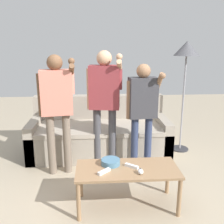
% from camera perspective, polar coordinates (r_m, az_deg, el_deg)
% --- Properties ---
extents(ground_plane, '(12.00, 12.00, 0.00)m').
position_cam_1_polar(ground_plane, '(3.00, 0.36, -19.75)').
color(ground_plane, tan).
extents(couch, '(2.14, 0.92, 0.87)m').
position_cam_1_polar(couch, '(4.13, -2.79, -4.94)').
color(couch, '#9E9384').
rests_on(couch, ground).
extents(coffee_table, '(1.07, 0.49, 0.45)m').
position_cam_1_polar(coffee_table, '(2.78, 3.40, -13.41)').
color(coffee_table, '#997551').
rests_on(coffee_table, ground).
extents(snack_bowl, '(0.20, 0.20, 0.06)m').
position_cam_1_polar(snack_bowl, '(2.81, -0.31, -11.06)').
color(snack_bowl, teal).
rests_on(snack_bowl, coffee_table).
extents(game_remote_nunchuk, '(0.06, 0.09, 0.05)m').
position_cam_1_polar(game_remote_nunchuk, '(2.65, 6.37, -13.00)').
color(game_remote_nunchuk, white).
rests_on(game_remote_nunchuk, coffee_table).
extents(floor_lamp, '(0.39, 0.39, 1.75)m').
position_cam_1_polar(floor_lamp, '(4.13, 16.25, 12.11)').
color(floor_lamp, '#2D2D33').
rests_on(floor_lamp, ground).
extents(player_left, '(0.49, 0.30, 1.58)m').
position_cam_1_polar(player_left, '(3.34, -12.17, 2.33)').
color(player_left, '#756656').
rests_on(player_left, ground).
extents(player_center, '(0.48, 0.36, 1.62)m').
position_cam_1_polar(player_center, '(3.46, -1.68, 3.59)').
color(player_center, '#47474C').
rests_on(player_center, ground).
extents(player_right, '(0.45, 0.33, 1.46)m').
position_cam_1_polar(player_right, '(3.37, 6.82, 1.38)').
color(player_right, '#2D3856').
rests_on(player_right, ground).
extents(game_remote_wand_near, '(0.14, 0.13, 0.03)m').
position_cam_1_polar(game_remote_wand_near, '(2.65, -1.79, -13.11)').
color(game_remote_wand_near, white).
rests_on(game_remote_wand_near, coffee_table).
extents(game_remote_wand_far, '(0.14, 0.12, 0.03)m').
position_cam_1_polar(game_remote_wand_far, '(2.76, 4.38, -11.90)').
color(game_remote_wand_far, white).
rests_on(game_remote_wand_far, coffee_table).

